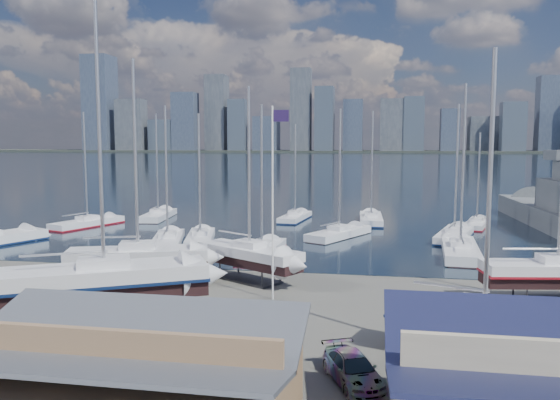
# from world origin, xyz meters

# --- Properties ---
(ground) EXTENTS (1400.00, 1400.00, 0.00)m
(ground) POSITION_xyz_m (0.00, -10.00, 0.00)
(ground) COLOR #605E59
(ground) RESTS_ON ground
(water) EXTENTS (1400.00, 600.00, 0.40)m
(water) POSITION_xyz_m (0.00, 300.00, -0.15)
(water) COLOR #192A39
(water) RESTS_ON ground
(far_shore) EXTENTS (1400.00, 80.00, 2.20)m
(far_shore) POSITION_xyz_m (0.00, 560.00, 1.10)
(far_shore) COLOR #2D332D
(far_shore) RESTS_ON ground
(skyline) EXTENTS (639.14, 43.80, 107.69)m
(skyline) POSITION_xyz_m (-7.83, 553.76, 39.09)
(skyline) COLOR #475166
(skyline) RESTS_ON far_shore
(shed_grey) EXTENTS (12.60, 8.40, 4.17)m
(shed_grey) POSITION_xyz_m (0.00, -26.00, 2.15)
(shed_grey) COLOR #8C6B4C
(shed_grey) RESTS_ON ground
(sailboat_cradle_2) EXTENTS (10.48, 5.80, 16.45)m
(sailboat_cradle_2) POSITION_xyz_m (-8.26, -6.15, 2.10)
(sailboat_cradle_2) COLOR #2D2D33
(sailboat_cradle_2) RESTS_ON ground
(sailboat_cradle_3) EXTENTS (12.44, 8.76, 19.53)m
(sailboat_cradle_3) POSITION_xyz_m (-7.22, -13.21, 2.25)
(sailboat_cradle_3) COLOR #2D2D33
(sailboat_cradle_3) RESTS_ON ground
(sailboat_cradle_4) EXTENTS (8.94, 6.78, 14.70)m
(sailboat_cradle_4) POSITION_xyz_m (-0.58, -3.20, 2.01)
(sailboat_cradle_4) COLOR #2D2D33
(sailboat_cradle_4) RESTS_ON ground
(sailboat_cradle_5) EXTENTS (9.43, 5.47, 14.81)m
(sailboat_cradle_5) POSITION_xyz_m (14.00, -16.56, 2.01)
(sailboat_cradle_5) COLOR #2D2D33
(sailboat_cradle_5) RESTS_ON ground
(sailboat_cradle_6) EXTENTS (9.93, 4.14, 15.61)m
(sailboat_cradle_6) POSITION_xyz_m (20.66, -5.45, 2.05)
(sailboat_cradle_6) COLOR #2D2D33
(sailboat_cradle_6) RESTS_ON ground
(sailboat_moored_1) EXTENTS (5.96, 10.39, 14.98)m
(sailboat_moored_1) POSITION_xyz_m (-26.73, 19.56, 0.31)
(sailboat_moored_1) COLOR black
(sailboat_moored_1) RESTS_ON water
(sailboat_moored_2) EXTENTS (4.00, 10.31, 15.17)m
(sailboat_moored_2) POSITION_xyz_m (-20.71, 27.72, 0.32)
(sailboat_moored_2) COLOR black
(sailboat_moored_2) RESTS_ON water
(sailboat_moored_3) EXTENTS (5.47, 10.37, 14.93)m
(sailboat_moored_3) POSITION_xyz_m (-12.18, 9.55, 0.31)
(sailboat_moored_3) COLOR black
(sailboat_moored_3) RESTS_ON water
(sailboat_moored_4) EXTENTS (4.82, 9.75, 14.18)m
(sailboat_moored_4) POSITION_xyz_m (-9.37, 11.66, 0.32)
(sailboat_moored_4) COLOR black
(sailboat_moored_4) RESTS_ON water
(sailboat_moored_5) EXTENTS (3.66, 9.35, 13.61)m
(sailboat_moored_5) POSITION_xyz_m (-1.82, 29.56, 0.31)
(sailboat_moored_5) COLOR black
(sailboat_moored_5) RESTS_ON water
(sailboat_moored_6) EXTENTS (3.07, 9.89, 14.66)m
(sailboat_moored_6) POSITION_xyz_m (-1.52, 5.99, 0.31)
(sailboat_moored_6) COLOR black
(sailboat_moored_6) RESTS_ON water
(sailboat_moored_7) EXTENTS (7.02, 10.00, 14.87)m
(sailboat_moored_7) POSITION_xyz_m (4.94, 16.95, 0.32)
(sailboat_moored_7) COLOR black
(sailboat_moored_7) RESTS_ON water
(sailboat_moored_8) EXTENTS (3.17, 10.33, 15.32)m
(sailboat_moored_8) POSITION_xyz_m (8.35, 29.24, 0.31)
(sailboat_moored_8) COLOR black
(sailboat_moored_8) RESTS_ON water
(sailboat_moored_9) EXTENTS (4.04, 11.25, 16.64)m
(sailboat_moored_9) POSITION_xyz_m (16.73, 9.18, 0.32)
(sailboat_moored_9) COLOR black
(sailboat_moored_9) RESTS_ON water
(sailboat_moored_10) EXTENTS (5.63, 10.64, 15.32)m
(sailboat_moored_10) POSITION_xyz_m (17.42, 18.02, 0.31)
(sailboat_moored_10) COLOR black
(sailboat_moored_10) RESTS_ON water
(sailboat_moored_11) EXTENTS (4.69, 8.55, 12.32)m
(sailboat_moored_11) POSITION_xyz_m (21.43, 27.61, 0.31)
(sailboat_moored_11) COLOR black
(sailboat_moored_11) RESTS_ON water
(car_b) EXTENTS (4.60, 2.16, 1.46)m
(car_b) POSITION_xyz_m (-6.74, -19.42, 0.73)
(car_b) COLOR gray
(car_b) RESTS_ON ground
(car_c) EXTENTS (3.09, 5.59, 1.48)m
(car_c) POSITION_xyz_m (3.95, -20.59, 0.74)
(car_c) COLOR gray
(car_c) RESTS_ON ground
(car_d) EXTENTS (3.41, 4.73, 1.27)m
(car_d) POSITION_xyz_m (7.95, -19.85, 0.64)
(car_d) COLOR gray
(car_d) RESTS_ON ground
(flagpole) EXTENTS (1.14, 0.12, 12.92)m
(flagpole) POSITION_xyz_m (2.18, -7.79, 7.50)
(flagpole) COLOR white
(flagpole) RESTS_ON ground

